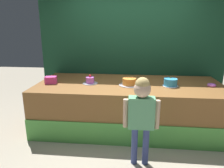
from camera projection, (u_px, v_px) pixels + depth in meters
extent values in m
plane|color=#ADA38E|center=(127.00, 146.00, 3.25)|extent=(12.00, 12.00, 0.00)
cube|color=brown|center=(129.00, 105.00, 3.81)|extent=(3.25, 1.39, 0.82)
cube|color=#59B24C|center=(128.00, 135.00, 3.19)|extent=(3.25, 0.02, 0.37)
cube|color=#19472D|center=(131.00, 45.00, 4.30)|extent=(3.79, 0.08, 2.84)
cylinder|color=#3F4C8C|center=(134.00, 145.00, 2.77)|extent=(0.08, 0.08, 0.53)
cylinder|color=#3F4C8C|center=(146.00, 146.00, 2.76)|extent=(0.08, 0.08, 0.53)
cube|color=#66B27F|center=(141.00, 113.00, 2.64)|extent=(0.33, 0.15, 0.41)
cylinder|color=beige|center=(126.00, 113.00, 2.66)|extent=(0.07, 0.07, 0.38)
cylinder|color=beige|center=(157.00, 114.00, 2.63)|extent=(0.07, 0.07, 0.38)
sphere|color=beige|center=(142.00, 89.00, 2.56)|extent=(0.21, 0.21, 0.21)
sphere|color=tan|center=(142.00, 84.00, 2.54)|extent=(0.18, 0.18, 0.18)
cube|color=#EF419A|center=(51.00, 80.00, 3.68)|extent=(0.21, 0.17, 0.13)
torus|color=#CC66D8|center=(212.00, 85.00, 3.51)|extent=(0.15, 0.15, 0.04)
cylinder|color=silver|center=(90.00, 83.00, 3.68)|extent=(0.27, 0.27, 0.01)
cylinder|color=#CC66D8|center=(90.00, 80.00, 3.67)|extent=(0.15, 0.15, 0.11)
sphere|color=red|center=(90.00, 76.00, 3.65)|extent=(0.04, 0.04, 0.04)
cylinder|color=silver|center=(129.00, 85.00, 3.58)|extent=(0.36, 0.36, 0.01)
cylinder|color=orange|center=(129.00, 81.00, 3.56)|extent=(0.23, 0.23, 0.11)
cylinder|color=white|center=(170.00, 86.00, 3.53)|extent=(0.27, 0.27, 0.01)
cylinder|color=#3399D8|center=(171.00, 82.00, 3.51)|extent=(0.22, 0.22, 0.12)
cone|color=#F2E566|center=(171.00, 77.00, 3.49)|extent=(0.02, 0.02, 0.04)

